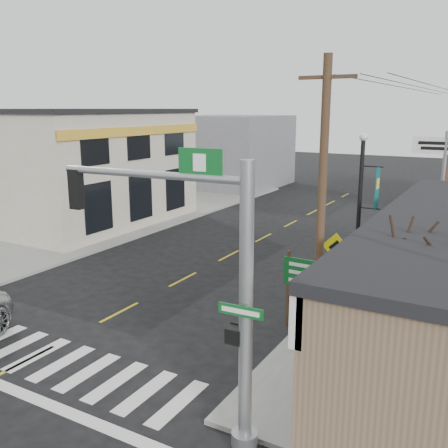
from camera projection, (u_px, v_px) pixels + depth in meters
The scene contains 16 objects.
ground at pixel (26, 361), 14.28m from camera, with size 140.00×140.00×0.00m, color black.
sidewalk_right at pixel (427, 279), 20.97m from camera, with size 6.00×38.00×0.13m, color gray.
sidewalk_left at pixel (105, 229), 29.60m from camera, with size 6.00×38.00×0.13m, color gray.
center_line at pixel (183, 279), 21.06m from camera, with size 0.12×56.00×0.01m, color gold.
crosswalk at pixel (38, 355), 14.62m from camera, with size 11.00×2.20×0.01m, color silver.
left_building at pixel (65, 167), 31.61m from camera, with size 12.00×12.00×6.80m, color beige.
bldg_distant_left at pixel (230, 151), 45.96m from camera, with size 9.00×10.00×6.40m, color slate.
traffic_signal_pole at pixel (214, 274), 10.04m from camera, with size 4.88×0.38×6.18m.
guide_sign at pixel (305, 281), 15.57m from camera, with size 1.46×0.13×2.55m.
fire_hydrant at pixel (363, 337), 14.58m from camera, with size 0.23×0.23×0.74m.
ped_crossing_sign at pixel (335, 255), 17.92m from camera, with size 1.01×0.07×2.60m.
lamp_post at pixel (361, 201), 18.82m from camera, with size 0.79×0.62×6.06m.
dance_center_sign at pixel (444, 163), 21.81m from camera, with size 2.81×0.18×5.98m.
bare_tree at pixel (429, 235), 11.12m from camera, with size 2.64×2.64×5.29m.
shrub_front at pixel (392, 345), 13.96m from camera, with size 1.26×1.26×0.95m, color #1C3419.
utility_pole_near at pixel (321, 221), 12.37m from camera, with size 1.42×0.21×8.17m.
Camera 1 is at (11.35, -8.54, 7.06)m, focal length 40.00 mm.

